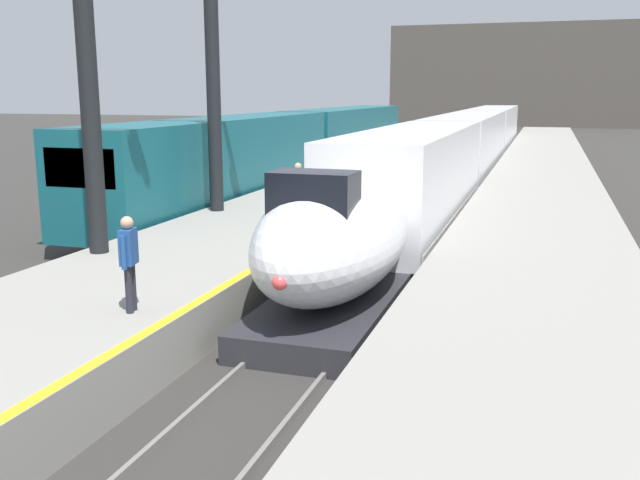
{
  "coord_description": "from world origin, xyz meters",
  "views": [
    {
      "loc": [
        4.12,
        -1.05,
        4.81
      ],
      "look_at": [
        -0.23,
        12.5,
        1.8
      ],
      "focal_mm": 39.42,
      "sensor_mm": 36.0,
      "label": 1
    }
  ],
  "objects_px": {
    "passenger_near_edge": "(298,186)",
    "passenger_mid_platform": "(129,256)",
    "regional_train_adjacent": "(299,145)",
    "rolling_suitcase": "(296,207)",
    "highspeed_train_main": "(465,146)",
    "station_column_far": "(212,44)"
  },
  "relations": [
    {
      "from": "passenger_near_edge",
      "to": "passenger_mid_platform",
      "type": "bearing_deg",
      "value": -88.23
    },
    {
      "from": "highspeed_train_main",
      "to": "station_column_far",
      "type": "xyz_separation_m",
      "value": [
        -5.9,
        -17.96,
        4.31
      ]
    },
    {
      "from": "passenger_near_edge",
      "to": "rolling_suitcase",
      "type": "distance_m",
      "value": 0.73
    },
    {
      "from": "passenger_mid_platform",
      "to": "rolling_suitcase",
      "type": "distance_m",
      "value": 9.78
    },
    {
      "from": "highspeed_train_main",
      "to": "regional_train_adjacent",
      "type": "height_order",
      "value": "regional_train_adjacent"
    },
    {
      "from": "regional_train_adjacent",
      "to": "station_column_far",
      "type": "relative_size",
      "value": 4.26
    },
    {
      "from": "regional_train_adjacent",
      "to": "passenger_mid_platform",
      "type": "distance_m",
      "value": 24.94
    },
    {
      "from": "passenger_near_edge",
      "to": "passenger_mid_platform",
      "type": "distance_m",
      "value": 9.54
    },
    {
      "from": "highspeed_train_main",
      "to": "passenger_near_edge",
      "type": "relative_size",
      "value": 33.62
    },
    {
      "from": "station_column_far",
      "to": "passenger_mid_platform",
      "type": "height_order",
      "value": "station_column_far"
    },
    {
      "from": "highspeed_train_main",
      "to": "passenger_mid_platform",
      "type": "relative_size",
      "value": 33.62
    },
    {
      "from": "regional_train_adjacent",
      "to": "station_column_far",
      "type": "height_order",
      "value": "station_column_far"
    },
    {
      "from": "passenger_mid_platform",
      "to": "rolling_suitcase",
      "type": "xyz_separation_m",
      "value": [
        -0.45,
        9.74,
        -0.69
      ]
    },
    {
      "from": "station_column_far",
      "to": "passenger_near_edge",
      "type": "distance_m",
      "value": 5.22
    },
    {
      "from": "highspeed_train_main",
      "to": "passenger_mid_platform",
      "type": "height_order",
      "value": "highspeed_train_main"
    },
    {
      "from": "highspeed_train_main",
      "to": "regional_train_adjacent",
      "type": "bearing_deg",
      "value": -154.92
    },
    {
      "from": "station_column_far",
      "to": "rolling_suitcase",
      "type": "distance_m",
      "value": 5.69
    },
    {
      "from": "passenger_near_edge",
      "to": "rolling_suitcase",
      "type": "relative_size",
      "value": 1.72
    },
    {
      "from": "station_column_far",
      "to": "passenger_near_edge",
      "type": "bearing_deg",
      "value": -11.59
    },
    {
      "from": "highspeed_train_main",
      "to": "station_column_far",
      "type": "height_order",
      "value": "station_column_far"
    },
    {
      "from": "rolling_suitcase",
      "to": "regional_train_adjacent",
      "type": "bearing_deg",
      "value": 109.14
    },
    {
      "from": "regional_train_adjacent",
      "to": "highspeed_train_main",
      "type": "bearing_deg",
      "value": 25.08
    }
  ]
}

